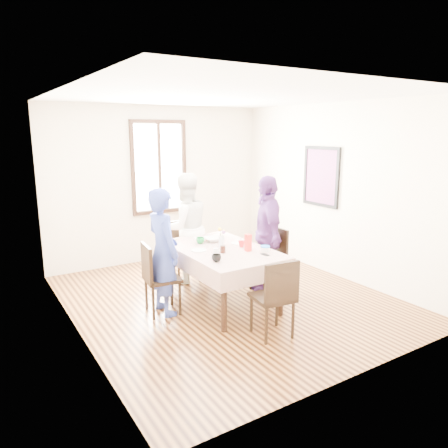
{
  "coord_description": "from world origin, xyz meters",
  "views": [
    {
      "loc": [
        -2.96,
        -4.64,
        2.27
      ],
      "look_at": [
        -0.15,
        -0.15,
        1.1
      ],
      "focal_mm": 33.9,
      "sensor_mm": 36.0,
      "label": 1
    }
  ],
  "objects_px": {
    "chair_left": "(162,278)",
    "chair_far": "(185,252)",
    "chair_right": "(267,260)",
    "person_right": "(267,235)",
    "person_left": "(163,252)",
    "dining_table": "(222,276)",
    "person_far": "(186,228)",
    "chair_near": "(272,297)"
  },
  "relations": [
    {
      "from": "chair_right",
      "to": "person_left",
      "type": "height_order",
      "value": "person_left"
    },
    {
      "from": "dining_table",
      "to": "person_far",
      "type": "xyz_separation_m",
      "value": [
        -0.0,
        1.05,
        0.46
      ]
    },
    {
      "from": "chair_left",
      "to": "chair_near",
      "type": "height_order",
      "value": "same"
    },
    {
      "from": "person_left",
      "to": "person_right",
      "type": "bearing_deg",
      "value": -95.74
    },
    {
      "from": "person_left",
      "to": "person_far",
      "type": "distance_m",
      "value": 1.19
    },
    {
      "from": "chair_left",
      "to": "chair_near",
      "type": "bearing_deg",
      "value": 40.58
    },
    {
      "from": "chair_near",
      "to": "person_right",
      "type": "xyz_separation_m",
      "value": [
        0.77,
        1.12,
        0.38
      ]
    },
    {
      "from": "chair_left",
      "to": "person_far",
      "type": "height_order",
      "value": "person_far"
    },
    {
      "from": "chair_far",
      "to": "person_left",
      "type": "distance_m",
      "value": 1.25
    },
    {
      "from": "chair_far",
      "to": "person_right",
      "type": "xyz_separation_m",
      "value": [
        0.77,
        -1.02,
        0.38
      ]
    },
    {
      "from": "chair_right",
      "to": "chair_far",
      "type": "xyz_separation_m",
      "value": [
        -0.79,
        1.02,
        0.0
      ]
    },
    {
      "from": "chair_left",
      "to": "chair_right",
      "type": "height_order",
      "value": "same"
    },
    {
      "from": "chair_right",
      "to": "person_left",
      "type": "distance_m",
      "value": 1.61
    },
    {
      "from": "chair_near",
      "to": "chair_right",
      "type": "bearing_deg",
      "value": 62.04
    },
    {
      "from": "chair_left",
      "to": "chair_right",
      "type": "distance_m",
      "value": 1.59
    },
    {
      "from": "person_far",
      "to": "dining_table",
      "type": "bearing_deg",
      "value": 93.22
    },
    {
      "from": "chair_left",
      "to": "person_far",
      "type": "xyz_separation_m",
      "value": [
        0.79,
        0.9,
        0.38
      ]
    },
    {
      "from": "person_left",
      "to": "chair_far",
      "type": "bearing_deg",
      "value": -42.07
    },
    {
      "from": "chair_left",
      "to": "person_right",
      "type": "xyz_separation_m",
      "value": [
        1.57,
        -0.1,
        0.38
      ]
    },
    {
      "from": "chair_right",
      "to": "person_left",
      "type": "relative_size",
      "value": 0.57
    },
    {
      "from": "person_far",
      "to": "person_right",
      "type": "bearing_deg",
      "value": 130.89
    },
    {
      "from": "chair_far",
      "to": "chair_left",
      "type": "bearing_deg",
      "value": 56.32
    },
    {
      "from": "person_left",
      "to": "chair_left",
      "type": "bearing_deg",
      "value": 87.86
    },
    {
      "from": "person_left",
      "to": "person_far",
      "type": "relative_size",
      "value": 0.96
    },
    {
      "from": "person_far",
      "to": "person_right",
      "type": "distance_m",
      "value": 1.27
    },
    {
      "from": "chair_right",
      "to": "person_right",
      "type": "bearing_deg",
      "value": 89.92
    },
    {
      "from": "dining_table",
      "to": "person_right",
      "type": "height_order",
      "value": "person_right"
    },
    {
      "from": "person_far",
      "to": "chair_far",
      "type": "bearing_deg",
      "value": -86.78
    },
    {
      "from": "chair_far",
      "to": "chair_near",
      "type": "bearing_deg",
      "value": 97.01
    },
    {
      "from": "chair_far",
      "to": "person_right",
      "type": "height_order",
      "value": "person_right"
    },
    {
      "from": "chair_left",
      "to": "chair_far",
      "type": "height_order",
      "value": "same"
    },
    {
      "from": "person_far",
      "to": "person_right",
      "type": "relative_size",
      "value": 0.99
    },
    {
      "from": "person_far",
      "to": "person_left",
      "type": "bearing_deg",
      "value": 52.69
    },
    {
      "from": "dining_table",
      "to": "chair_left",
      "type": "height_order",
      "value": "chair_left"
    },
    {
      "from": "chair_near",
      "to": "person_left",
      "type": "height_order",
      "value": "person_left"
    },
    {
      "from": "person_right",
      "to": "person_far",
      "type": "bearing_deg",
      "value": -117.77
    },
    {
      "from": "person_left",
      "to": "person_right",
      "type": "xyz_separation_m",
      "value": [
        1.55,
        -0.1,
        0.04
      ]
    },
    {
      "from": "chair_far",
      "to": "person_right",
      "type": "distance_m",
      "value": 1.34
    },
    {
      "from": "chair_left",
      "to": "chair_near",
      "type": "distance_m",
      "value": 1.45
    },
    {
      "from": "person_far",
      "to": "chair_right",
      "type": "bearing_deg",
      "value": 131.64
    },
    {
      "from": "chair_near",
      "to": "person_right",
      "type": "height_order",
      "value": "person_right"
    },
    {
      "from": "dining_table",
      "to": "chair_left",
      "type": "bearing_deg",
      "value": 169.6
    }
  ]
}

